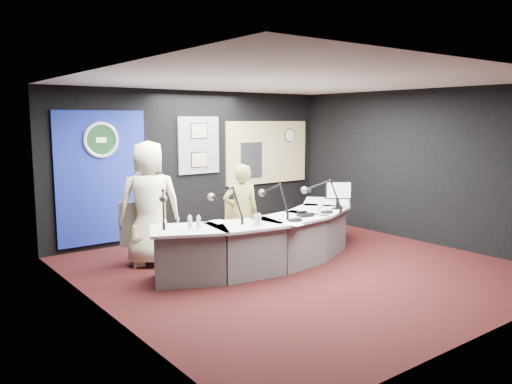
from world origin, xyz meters
TOP-DOWN VIEW (x-y plane):
  - ground at (0.00, 0.00)m, footprint 6.00×6.00m
  - ceiling at (0.00, 0.00)m, footprint 6.00×6.00m
  - wall_back at (0.00, 3.00)m, footprint 6.00×0.02m
  - wall_front at (0.00, -3.00)m, footprint 6.00×0.02m
  - wall_left at (-3.00, 0.00)m, footprint 0.02×6.00m
  - wall_right at (3.00, 0.00)m, footprint 0.02×6.00m
  - broadcast_desk at (-0.05, 0.55)m, footprint 4.50×1.90m
  - backdrop_panel at (-1.90, 2.97)m, footprint 1.60×0.05m
  - agency_seal at (-1.90, 2.93)m, footprint 0.63×0.07m
  - seal_center at (-1.90, 2.94)m, footprint 0.48×0.01m
  - pinboard at (0.05, 2.97)m, footprint 0.90×0.04m
  - framed_photo_upper at (0.05, 2.94)m, footprint 0.34×0.02m
  - framed_photo_lower at (0.05, 2.94)m, footprint 0.34×0.02m
  - booth_window_frame at (1.75, 2.97)m, footprint 2.12×0.06m
  - booth_glow at (1.75, 2.96)m, footprint 2.00×0.02m
  - equipment_rack at (1.30, 2.94)m, footprint 0.55×0.02m
  - wall_clock at (2.35, 2.94)m, footprint 0.28×0.01m
  - armchair_left at (-1.69, 1.55)m, footprint 0.79×0.79m
  - armchair_right at (-0.48, 0.83)m, footprint 0.71×0.71m
  - draped_jacket at (-1.83, 1.77)m, footprint 0.49×0.33m
  - person_man at (-1.69, 1.55)m, footprint 1.10×0.91m
  - person_woman at (-0.48, 0.83)m, footprint 0.67×0.55m
  - computer_monitor at (1.16, 0.32)m, footprint 0.38×0.28m
  - desk_phone at (0.26, 0.15)m, footprint 0.24×0.21m
  - headphones_near at (0.75, 0.16)m, footprint 0.22×0.22m
  - headphones_far at (-0.09, -0.02)m, footprint 0.24×0.24m
  - paper_stack at (-1.04, 0.60)m, footprint 0.22×0.30m
  - notepad at (-0.29, -0.19)m, footprint 0.26×0.32m
  - boom_mic_a at (-1.81, 0.86)m, footprint 0.40×0.67m
  - boom_mic_b at (-0.95, 0.54)m, footprint 0.26×0.72m
  - boom_mic_c at (-0.15, 0.40)m, footprint 0.16×0.74m
  - boom_mic_d at (0.77, 0.28)m, footprint 0.43×0.66m
  - water_bottles at (0.00, 0.28)m, footprint 3.25×0.57m

SIDE VIEW (x-z plane):
  - ground at x=0.00m, z-range 0.00..0.00m
  - broadcast_desk at x=-0.05m, z-range 0.00..0.75m
  - armchair_right at x=-0.48m, z-range 0.00..0.93m
  - armchair_left at x=-1.69m, z-range 0.00..1.04m
  - draped_jacket at x=-1.83m, z-range 0.27..0.97m
  - paper_stack at x=-1.04m, z-range 0.75..0.75m
  - notepad at x=-0.29m, z-range 0.75..0.75m
  - headphones_near at x=0.75m, z-range 0.75..0.79m
  - headphones_far at x=-0.09m, z-range 0.75..0.79m
  - desk_phone at x=0.26m, z-range 0.75..0.80m
  - person_woman at x=-0.48m, z-range 0.00..1.56m
  - water_bottles at x=0.00m, z-range 0.75..0.93m
  - person_man at x=-1.69m, z-range 0.00..1.93m
  - boom_mic_a at x=-1.81m, z-range 0.75..1.35m
  - boom_mic_b at x=-0.95m, z-range 0.75..1.35m
  - boom_mic_c at x=-0.15m, z-range 0.75..1.35m
  - boom_mic_d at x=0.77m, z-range 0.75..1.35m
  - computer_monitor at x=1.16m, z-range 0.92..1.22m
  - backdrop_panel at x=-1.90m, z-range 0.10..2.40m
  - wall_back at x=0.00m, z-range 0.00..2.80m
  - wall_front at x=0.00m, z-range 0.00..2.80m
  - wall_left at x=-3.00m, z-range 0.00..2.80m
  - wall_right at x=3.00m, z-range 0.00..2.80m
  - equipment_rack at x=1.30m, z-range 1.03..1.78m
  - framed_photo_lower at x=0.05m, z-range 1.33..1.60m
  - booth_window_frame at x=1.75m, z-range 0.89..2.21m
  - booth_glow at x=1.75m, z-range 0.95..2.15m
  - pinboard at x=0.05m, z-range 1.20..2.30m
  - agency_seal at x=-1.90m, z-range 1.58..2.21m
  - seal_center at x=-1.90m, z-range 1.66..2.14m
  - wall_clock at x=2.35m, z-range 1.76..2.04m
  - framed_photo_upper at x=0.05m, z-range 1.89..2.17m
  - ceiling at x=0.00m, z-range 2.79..2.81m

